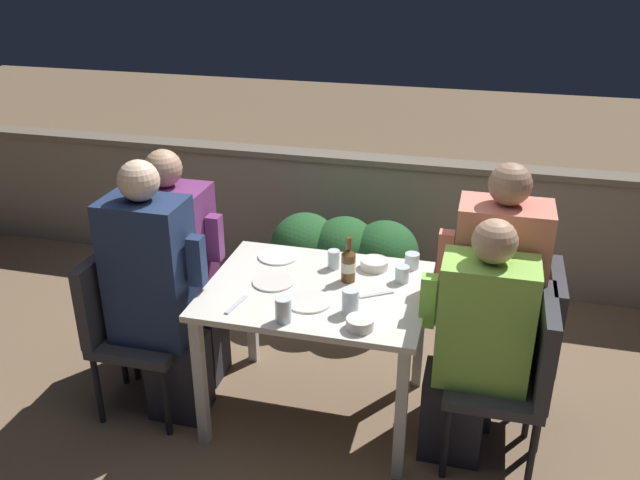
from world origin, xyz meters
TOP-DOWN VIEW (x-y plane):
  - ground_plane at (0.00, 0.00)m, footprint 16.00×16.00m
  - parapet_wall at (0.00, 1.59)m, footprint 9.00×0.18m
  - dining_table at (0.00, 0.00)m, footprint 1.04×0.81m
  - planter_hedge at (-0.09, 1.00)m, footprint 0.93×0.47m
  - chair_left_near at (-0.94, -0.17)m, footprint 0.44×0.43m
  - person_navy_jumper at (-0.75, -0.17)m, footprint 0.48×0.26m
  - chair_left_far at (-0.99, 0.16)m, footprint 0.44×0.43m
  - person_purple_stripe at (-0.79, 0.16)m, footprint 0.49×0.26m
  - chair_right_near at (0.95, -0.12)m, footprint 0.44×0.43m
  - person_green_blouse at (0.75, -0.12)m, footprint 0.49×0.26m
  - chair_right_far at (0.99, 0.15)m, footprint 0.44×0.43m
  - person_coral_top at (0.80, 0.15)m, footprint 0.49×0.26m
  - beer_bottle at (0.13, 0.10)m, footprint 0.07×0.07m
  - plate_0 at (-0.21, -0.01)m, footprint 0.20×0.20m
  - plate_1 at (-0.27, 0.27)m, footprint 0.21×0.21m
  - plate_2 at (0.00, -0.15)m, footprint 0.22×0.22m
  - bowl_0 at (0.27, -0.31)m, footprint 0.12×0.12m
  - bowl_1 at (0.23, 0.26)m, footprint 0.14×0.14m
  - glass_cup_0 at (0.03, 0.22)m, footprint 0.06×0.06m
  - glass_cup_1 at (0.20, -0.19)m, footprint 0.08×0.08m
  - glass_cup_2 at (0.41, 0.32)m, footprint 0.07×0.07m
  - glass_cup_3 at (-0.06, -0.33)m, footprint 0.07×0.07m
  - glass_cup_4 at (0.38, 0.16)m, footprint 0.07×0.07m
  - fork_0 at (0.29, -0.01)m, footprint 0.15×0.11m
  - fork_1 at (-0.31, -0.26)m, footprint 0.05×0.17m

SIDE VIEW (x-z plane):
  - ground_plane at x=0.00m, z-range 0.00..0.00m
  - planter_hedge at x=-0.09m, z-range 0.04..0.70m
  - parapet_wall at x=0.00m, z-range 0.01..0.88m
  - chair_left_near at x=-0.94m, z-range 0.09..0.94m
  - chair_left_far at x=-0.99m, z-range 0.09..0.94m
  - chair_right_near at x=0.95m, z-range 0.09..0.94m
  - chair_right_far at x=0.99m, z-range 0.09..0.94m
  - person_green_blouse at x=0.75m, z-range 0.00..1.21m
  - dining_table at x=0.00m, z-range 0.27..1.00m
  - person_purple_stripe at x=-0.79m, z-range 0.00..1.30m
  - person_navy_jumper at x=-0.75m, z-range 0.01..1.35m
  - person_coral_top at x=0.80m, z-range 0.00..1.37m
  - fork_0 at x=0.29m, z-range 0.73..0.74m
  - fork_1 at x=-0.31m, z-range 0.73..0.74m
  - plate_0 at x=-0.21m, z-range 0.73..0.74m
  - plate_1 at x=-0.27m, z-range 0.73..0.74m
  - plate_2 at x=0.00m, z-range 0.73..0.74m
  - bowl_1 at x=0.23m, z-range 0.73..0.78m
  - bowl_0 at x=0.27m, z-range 0.73..0.78m
  - glass_cup_2 at x=0.41m, z-range 0.73..0.81m
  - glass_cup_4 at x=0.38m, z-range 0.73..0.81m
  - glass_cup_0 at x=0.03m, z-range 0.73..0.82m
  - glass_cup_3 at x=-0.06m, z-range 0.73..0.84m
  - glass_cup_1 at x=0.20m, z-range 0.73..0.85m
  - beer_bottle at x=0.13m, z-range 0.70..0.93m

